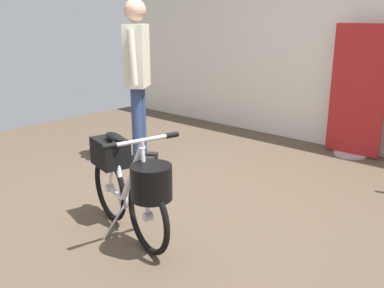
{
  "coord_description": "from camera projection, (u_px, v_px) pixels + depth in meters",
  "views": [
    {
      "loc": [
        2.07,
        -2.17,
        1.49
      ],
      "look_at": [
        -0.04,
        0.17,
        0.55
      ],
      "focal_mm": 39.96,
      "sensor_mm": 36.0,
      "label": 1
    }
  ],
  "objects": [
    {
      "name": "ground_plane",
      "position": [
        181.0,
        218.0,
        3.3
      ],
      "size": [
        7.21,
        7.21,
        0.0
      ],
      "primitive_type": "plane",
      "color": "brown"
    },
    {
      "name": "back_wall",
      "position": [
        343.0,
        18.0,
        4.75
      ],
      "size": [
        7.21,
        0.1,
        2.95
      ],
      "primitive_type": "cube",
      "color": "silver",
      "rests_on": "ground_plane"
    },
    {
      "name": "visitor_near_wall",
      "position": [
        137.0,
        72.0,
        4.33
      ],
      "size": [
        0.38,
        0.44,
        1.66
      ],
      "color": "navy",
      "rests_on": "ground_plane"
    },
    {
      "name": "folding_bike_foreground",
      "position": [
        129.0,
        182.0,
        2.9
      ],
      "size": [
        1.08,
        0.52,
        0.78
      ],
      "color": "black",
      "rests_on": "ground_plane"
    },
    {
      "name": "floor_banner_stand",
      "position": [
        356.0,
        100.0,
        4.62
      ],
      "size": [
        0.6,
        0.36,
        1.43
      ],
      "color": "#B7B7BC",
      "rests_on": "ground_plane"
    }
  ]
}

